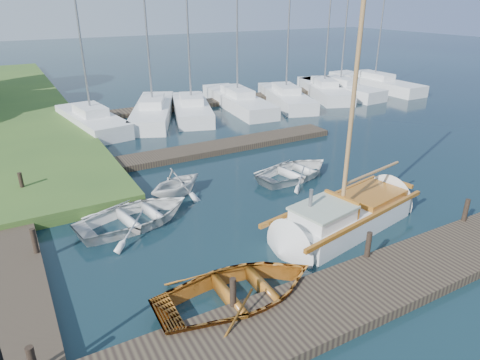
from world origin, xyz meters
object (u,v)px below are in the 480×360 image
mooring_post_1 (233,292)px  mooring_post_2 (368,244)px  tender_b (176,181)px  mooring_post_3 (466,210)px  tender_a (135,213)px  marina_boat_6 (340,88)px  marina_boat_7 (374,82)px  dinghy (239,288)px  tender_c (295,169)px  marina_boat_2 (191,107)px  sailboat (347,217)px  marina_boat_4 (286,96)px  marina_boat_5 (324,89)px  marina_boat_0 (92,119)px  marina_boat_3 (237,99)px  mooring_post_5 (21,182)px  marina_boat_1 (153,110)px  mooring_post_4 (34,241)px

mooring_post_1 → mooring_post_2: same height
tender_b → mooring_post_3: bearing=-155.0°
tender_a → marina_boat_6: size_ratio=0.43×
mooring_post_3 → marina_boat_7: bearing=51.4°
dinghy → tender_c: bearing=-44.0°
mooring_post_1 → tender_a: size_ratio=0.19×
tender_c → marina_boat_7: (17.91, 12.99, 0.17)m
mooring_post_2 → marina_boat_2: marina_boat_2 is taller
sailboat → tender_c: (1.03, 4.45, 0.05)m
mooring_post_1 → marina_boat_7: bearing=38.5°
tender_c → marina_boat_4: size_ratio=0.34×
tender_b → marina_boat_5: (17.33, 11.93, -0.09)m
dinghy → tender_a: dinghy is taller
marina_boat_4 → sailboat: bearing=168.6°
marina_boat_0 → marina_boat_3: (10.34, 0.49, -0.00)m
mooring_post_5 → marina_boat_7: size_ratio=0.07×
tender_b → marina_boat_3: size_ratio=0.21×
dinghy → marina_boat_2: size_ratio=0.37×
marina_boat_2 → mooring_post_5: bearing=146.4°
mooring_post_3 → marina_boat_5: size_ratio=0.08×
tender_b → marina_boat_7: (23.19, 12.22, -0.09)m
marina_boat_1 → marina_boat_6: 15.78m
mooring_post_5 → marina_boat_5: marina_boat_5 is taller
dinghy → marina_boat_6: size_ratio=0.46×
marina_boat_3 → mooring_post_1: bearing=157.1°
mooring_post_1 → tender_c: size_ratio=0.21×
mooring_post_2 → marina_boat_0: (-4.04, 18.83, -0.13)m
mooring_post_5 → marina_boat_0: marina_boat_0 is taller
marina_boat_2 → sailboat: bearing=-166.4°
marina_boat_7 → mooring_post_1: bearing=128.4°
mooring_post_4 → marina_boat_1: bearing=59.3°
dinghy → tender_b: 7.03m
marina_boat_3 → marina_boat_5: (7.90, -0.09, -0.01)m
tender_c → marina_boat_6: marina_boat_6 is taller
tender_b → marina_boat_7: marina_boat_7 is taller
mooring_post_3 → tender_a: bearing=149.3°
marina_boat_7 → marina_boat_0: bearing=91.6°
mooring_post_5 → dinghy: bearing=-65.7°
marina_boat_7 → tender_c: bearing=125.9°
dinghy → mooring_post_4: bearing=44.6°
marina_boat_1 → mooring_post_2: bearing=-155.8°
mooring_post_1 → tender_a: mooring_post_1 is taller
marina_boat_6 → marina_boat_5: bearing=79.7°
dinghy → marina_boat_5: size_ratio=0.43×
mooring_post_3 → mooring_post_5: 16.40m
sailboat → marina_boat_4: size_ratio=0.88×
marina_boat_1 → marina_boat_4: marina_boat_4 is taller
dinghy → tender_a: size_ratio=1.08×
marina_boat_0 → marina_boat_5: 18.25m
mooring_post_5 → marina_boat_0: 9.89m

